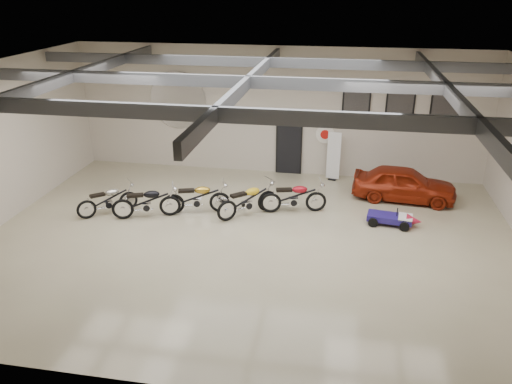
% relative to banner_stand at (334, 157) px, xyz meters
% --- Properties ---
extents(floor, '(16.00, 12.00, 0.01)m').
position_rel_banner_stand_xyz_m(floor, '(-2.29, -5.50, -0.96)').
color(floor, '#B1AA87').
rests_on(floor, ground).
extents(ceiling, '(16.00, 12.00, 0.01)m').
position_rel_banner_stand_xyz_m(ceiling, '(-2.29, -5.50, 4.04)').
color(ceiling, gray).
rests_on(ceiling, back_wall).
extents(back_wall, '(16.00, 0.02, 5.00)m').
position_rel_banner_stand_xyz_m(back_wall, '(-2.29, 0.50, 1.54)').
color(back_wall, beige).
rests_on(back_wall, floor).
extents(ceiling_beams, '(15.80, 11.80, 0.32)m').
position_rel_banner_stand_xyz_m(ceiling_beams, '(-2.29, -5.50, 3.79)').
color(ceiling_beams, '#4F5256').
rests_on(ceiling_beams, ceiling).
extents(door, '(0.92, 0.08, 2.10)m').
position_rel_banner_stand_xyz_m(door, '(-1.79, 0.45, 0.09)').
color(door, black).
rests_on(door, back_wall).
extents(logo_plaque, '(2.30, 0.06, 1.16)m').
position_rel_banner_stand_xyz_m(logo_plaque, '(-6.29, 0.45, 1.84)').
color(logo_plaque, silver).
rests_on(logo_plaque, back_wall).
extents(poster_left, '(1.05, 0.08, 1.35)m').
position_rel_banner_stand_xyz_m(poster_left, '(0.71, 0.46, 2.14)').
color(poster_left, black).
rests_on(poster_left, back_wall).
extents(poster_mid, '(1.05, 0.08, 1.35)m').
position_rel_banner_stand_xyz_m(poster_mid, '(2.31, 0.46, 2.14)').
color(poster_mid, black).
rests_on(poster_mid, back_wall).
extents(poster_right, '(1.05, 0.08, 1.35)m').
position_rel_banner_stand_xyz_m(poster_right, '(3.91, 0.46, 2.14)').
color(poster_right, black).
rests_on(poster_right, back_wall).
extents(oil_sign, '(0.72, 0.10, 0.72)m').
position_rel_banner_stand_xyz_m(oil_sign, '(-0.39, 0.45, 0.74)').
color(oil_sign, white).
rests_on(oil_sign, back_wall).
extents(banner_stand, '(0.55, 0.31, 1.91)m').
position_rel_banner_stand_xyz_m(banner_stand, '(0.00, 0.00, 0.00)').
color(banner_stand, white).
rests_on(banner_stand, floor).
extents(motorcycle_silver, '(1.92, 1.77, 1.04)m').
position_rel_banner_stand_xyz_m(motorcycle_silver, '(-7.28, -4.44, -0.44)').
color(motorcycle_silver, silver).
rests_on(motorcycle_silver, floor).
extents(motorcycle_black, '(2.27, 1.38, 1.13)m').
position_rel_banner_stand_xyz_m(motorcycle_black, '(-5.90, -4.47, -0.39)').
color(motorcycle_black, silver).
rests_on(motorcycle_black, floor).
extents(motorcycle_gold, '(2.30, 1.24, 1.14)m').
position_rel_banner_stand_xyz_m(motorcycle_gold, '(-4.37, -3.85, -0.39)').
color(motorcycle_gold, silver).
rests_on(motorcycle_gold, floor).
extents(motorcycle_yellow, '(2.10, 1.97, 1.14)m').
position_rel_banner_stand_xyz_m(motorcycle_yellow, '(-2.67, -3.76, -0.39)').
color(motorcycle_yellow, silver).
rests_on(motorcycle_yellow, floor).
extents(motorcycle_red, '(2.28, 1.17, 1.13)m').
position_rel_banner_stand_xyz_m(motorcycle_red, '(-1.20, -3.21, -0.39)').
color(motorcycle_red, silver).
rests_on(motorcycle_red, floor).
extents(go_kart, '(1.80, 1.00, 0.62)m').
position_rel_banner_stand_xyz_m(go_kart, '(2.07, -3.66, -0.65)').
color(go_kart, navy).
rests_on(go_kart, floor).
extents(vintage_car, '(1.74, 3.67, 1.21)m').
position_rel_banner_stand_xyz_m(vintage_car, '(2.53, -1.50, -0.35)').
color(vintage_car, maroon).
rests_on(vintage_car, floor).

